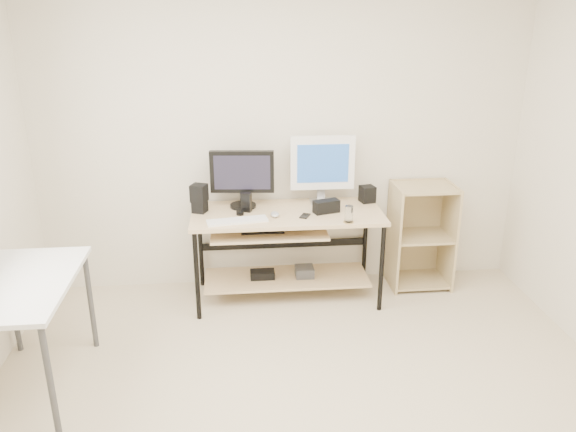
% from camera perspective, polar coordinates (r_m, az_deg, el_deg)
% --- Properties ---
extents(room, '(4.01, 4.01, 2.62)m').
position_cam_1_polar(room, '(2.70, 0.23, 0.17)').
color(room, beige).
rests_on(room, ground).
extents(desk, '(1.50, 0.65, 0.75)m').
position_cam_1_polar(desk, '(4.50, -0.43, -2.11)').
color(desk, '#DBBD8B').
rests_on(desk, ground).
extents(side_table, '(0.60, 1.00, 0.75)m').
position_cam_1_polar(side_table, '(3.69, -25.51, -7.14)').
color(side_table, white).
rests_on(side_table, ground).
extents(shelf_unit, '(0.50, 0.40, 0.90)m').
position_cam_1_polar(shelf_unit, '(4.91, 13.20, -1.79)').
color(shelf_unit, tan).
rests_on(shelf_unit, ground).
extents(black_monitor, '(0.51, 0.21, 0.46)m').
position_cam_1_polar(black_monitor, '(4.47, -4.68, 4.14)').
color(black_monitor, black).
rests_on(black_monitor, desk).
extents(white_imac, '(0.52, 0.17, 0.56)m').
position_cam_1_polar(white_imac, '(4.55, 3.52, 5.22)').
color(white_imac, silver).
rests_on(white_imac, desk).
extents(keyboard, '(0.47, 0.20, 0.02)m').
position_cam_1_polar(keyboard, '(4.23, -5.17, -0.48)').
color(keyboard, white).
rests_on(keyboard, desk).
extents(mouse, '(0.07, 0.11, 0.04)m').
position_cam_1_polar(mouse, '(4.32, -1.34, 0.18)').
color(mouse, silver).
rests_on(mouse, desk).
extents(center_speaker, '(0.22, 0.15, 0.10)m').
position_cam_1_polar(center_speaker, '(4.40, 3.91, 0.98)').
color(center_speaker, black).
rests_on(center_speaker, desk).
extents(speaker_left, '(0.15, 0.15, 0.23)m').
position_cam_1_polar(speaker_left, '(4.43, -9.00, 1.84)').
color(speaker_left, black).
rests_on(speaker_left, desk).
extents(speaker_right, '(0.13, 0.13, 0.13)m').
position_cam_1_polar(speaker_right, '(4.68, 8.06, 2.22)').
color(speaker_right, black).
rests_on(speaker_right, desk).
extents(audio_controller, '(0.09, 0.07, 0.15)m').
position_cam_1_polar(audio_controller, '(4.42, -4.26, 1.40)').
color(audio_controller, black).
rests_on(audio_controller, desk).
extents(volume_puck, '(0.08, 0.08, 0.03)m').
position_cam_1_polar(volume_puck, '(4.37, -4.89, 0.29)').
color(volume_puck, black).
rests_on(volume_puck, desk).
extents(smartphone, '(0.10, 0.13, 0.01)m').
position_cam_1_polar(smartphone, '(4.32, 1.73, 0.01)').
color(smartphone, black).
rests_on(smartphone, desk).
extents(coaster, '(0.10, 0.10, 0.01)m').
position_cam_1_polar(coaster, '(4.22, 6.18, -0.61)').
color(coaster, '#A8844B').
rests_on(coaster, desk).
extents(drinking_glass, '(0.08, 0.08, 0.12)m').
position_cam_1_polar(drinking_glass, '(4.20, 6.21, 0.21)').
color(drinking_glass, white).
rests_on(drinking_glass, coaster).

